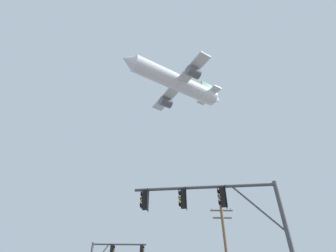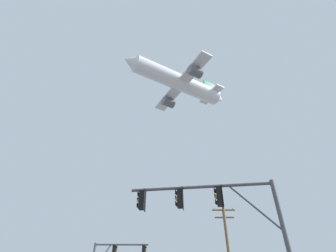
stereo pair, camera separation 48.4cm
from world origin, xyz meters
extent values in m
cylinder|color=#4C4C51|center=(2.46, 8.28, 6.51)|extent=(6.81, 1.09, 0.15)
cylinder|color=#4C4C51|center=(4.83, 7.95, 5.42)|extent=(2.10, 0.37, 2.23)
cube|color=black|center=(-0.39, 8.68, 5.98)|extent=(0.30, 0.35, 0.90)
cylinder|color=black|center=(-0.39, 8.68, 6.49)|extent=(0.05, 0.05, 0.12)
cube|color=black|center=(-0.26, 8.66, 5.98)|extent=(0.09, 0.46, 1.04)
sphere|color=black|center=(-0.54, 8.70, 6.25)|extent=(0.20, 0.20, 0.20)
cylinder|color=black|center=(-0.60, 8.70, 6.31)|extent=(0.07, 0.21, 0.21)
sphere|color=orange|center=(-0.54, 8.70, 5.97)|extent=(0.20, 0.20, 0.20)
cylinder|color=black|center=(-0.60, 8.70, 6.03)|extent=(0.07, 0.21, 0.21)
sphere|color=black|center=(-0.54, 8.70, 5.69)|extent=(0.20, 0.20, 0.20)
cylinder|color=black|center=(-0.60, 8.70, 5.75)|extent=(0.07, 0.21, 0.21)
cube|color=black|center=(1.47, 8.42, 5.98)|extent=(0.30, 0.35, 0.90)
cylinder|color=black|center=(1.47, 8.42, 6.49)|extent=(0.05, 0.05, 0.12)
cube|color=black|center=(1.61, 8.40, 5.98)|extent=(0.09, 0.46, 1.04)
sphere|color=black|center=(1.33, 8.44, 6.25)|extent=(0.20, 0.20, 0.20)
cylinder|color=black|center=(1.26, 8.45, 6.31)|extent=(0.07, 0.21, 0.21)
sphere|color=orange|center=(1.33, 8.44, 5.97)|extent=(0.20, 0.20, 0.20)
cylinder|color=black|center=(1.26, 8.45, 6.03)|extent=(0.07, 0.21, 0.21)
sphere|color=black|center=(1.33, 8.44, 5.69)|extent=(0.20, 0.20, 0.20)
cylinder|color=black|center=(1.26, 8.45, 5.75)|extent=(0.07, 0.21, 0.21)
cube|color=black|center=(3.34, 8.16, 5.98)|extent=(0.30, 0.35, 0.90)
cylinder|color=black|center=(3.34, 8.16, 6.49)|extent=(0.05, 0.05, 0.12)
cube|color=black|center=(3.48, 8.14, 5.98)|extent=(0.09, 0.46, 1.04)
sphere|color=black|center=(3.19, 8.18, 6.25)|extent=(0.20, 0.20, 0.20)
cylinder|color=black|center=(3.13, 8.19, 6.31)|extent=(0.07, 0.21, 0.21)
sphere|color=orange|center=(3.19, 8.18, 5.97)|extent=(0.20, 0.20, 0.20)
cylinder|color=black|center=(3.13, 8.19, 6.03)|extent=(0.07, 0.21, 0.21)
sphere|color=black|center=(3.19, 8.18, 5.69)|extent=(0.20, 0.20, 0.20)
cylinder|color=black|center=(3.13, 8.19, 5.75)|extent=(0.07, 0.21, 0.21)
cylinder|color=#4C4C51|center=(-3.35, 21.70, 6.42)|extent=(4.85, 0.19, 0.15)
cube|color=black|center=(-1.31, 21.72, 5.89)|extent=(0.26, 0.32, 0.90)
cylinder|color=black|center=(-1.31, 21.72, 6.40)|extent=(0.05, 0.05, 0.12)
cube|color=black|center=(-1.45, 21.71, 5.89)|extent=(0.03, 0.46, 1.04)
sphere|color=black|center=(-1.16, 21.72, 6.16)|extent=(0.20, 0.20, 0.20)
cylinder|color=black|center=(-1.10, 21.72, 6.22)|extent=(0.04, 0.21, 0.21)
sphere|color=orange|center=(-1.16, 21.72, 5.88)|extent=(0.20, 0.20, 0.20)
cylinder|color=black|center=(-1.10, 21.72, 5.94)|extent=(0.04, 0.21, 0.21)
cube|color=black|center=(-3.98, 21.69, 5.89)|extent=(0.26, 0.32, 0.90)
cylinder|color=black|center=(-3.98, 21.69, 6.40)|extent=(0.05, 0.05, 0.12)
cube|color=black|center=(-4.12, 21.69, 5.89)|extent=(0.03, 0.46, 1.04)
sphere|color=black|center=(-3.83, 21.69, 6.16)|extent=(0.20, 0.20, 0.20)
cylinder|color=black|center=(-3.77, 21.69, 6.22)|extent=(0.04, 0.21, 0.21)
sphere|color=orange|center=(-3.83, 21.69, 5.88)|extent=(0.20, 0.20, 0.20)
cylinder|color=black|center=(-3.77, 21.69, 5.94)|extent=(0.04, 0.21, 0.21)
cube|color=brown|center=(6.26, 21.15, 9.40)|extent=(2.20, 0.12, 0.12)
cube|color=brown|center=(6.26, 21.15, 8.70)|extent=(1.80, 0.12, 0.12)
cylinder|color=gray|center=(5.36, 21.15, 9.52)|extent=(0.10, 0.10, 0.18)
cylinder|color=gray|center=(7.16, 21.15, 9.52)|extent=(0.10, 0.10, 0.18)
cylinder|color=white|center=(2.76, 29.17, 35.04)|extent=(16.19, 11.05, 3.01)
cone|color=white|center=(-5.40, 24.48, 35.04)|extent=(3.22, 3.51, 2.86)
cone|color=white|center=(10.83, 33.81, 35.04)|extent=(2.91, 3.16, 2.56)
cube|color=silver|center=(3.16, 29.40, 34.59)|extent=(9.76, 14.90, 0.34)
cylinder|color=#595B60|center=(5.39, 25.52, 33.69)|extent=(2.80, 2.59, 1.69)
cylinder|color=#595B60|center=(0.93, 33.29, 33.69)|extent=(2.80, 2.59, 1.69)
cube|color=#0C5933|center=(9.12, 32.82, 36.74)|extent=(2.40, 1.51, 3.58)
cube|color=silver|center=(9.28, 32.92, 35.32)|extent=(4.28, 5.74, 0.19)
camera|label=1|loc=(0.41, -3.62, 1.65)|focal=27.26mm
camera|label=2|loc=(0.89, -3.63, 1.65)|focal=27.26mm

